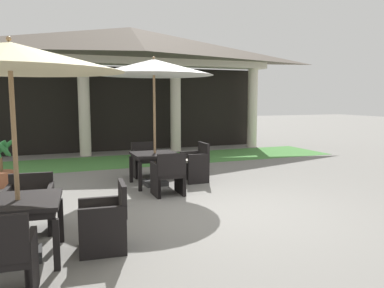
{
  "coord_description": "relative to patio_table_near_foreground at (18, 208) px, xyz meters",
  "views": [
    {
      "loc": [
        -2.81,
        -5.61,
        1.9
      ],
      "look_at": [
        -0.15,
        1.18,
        1.01
      ],
      "focal_mm": 35.2,
      "sensor_mm": 36.0,
      "label": 1
    }
  ],
  "objects": [
    {
      "name": "potted_palm_left_edge",
      "position": [
        -0.59,
        4.2,
        -0.29
      ],
      "size": [
        0.68,
        0.63,
        1.08
      ],
      "color": "#995638",
      "rests_on": "ground"
    },
    {
      "name": "patio_chair_near_foreground_north",
      "position": [
        0.09,
        0.98,
        -0.22
      ],
      "size": [
        0.68,
        0.63,
        0.81
      ],
      "rotation": [
        0.0,
        0.0,
        -3.23
      ],
      "color": "black",
      "rests_on": "ground"
    },
    {
      "name": "patio_table_mid_left",
      "position": [
        2.55,
        3.15,
        -0.01
      ],
      "size": [
        0.96,
        0.96,
        0.7
      ],
      "rotation": [
        0.0,
        0.0,
        -0.01
      ],
      "color": "black",
      "rests_on": "ground"
    },
    {
      "name": "patio_chair_near_foreground_east",
      "position": [
        0.98,
        -0.09,
        -0.23
      ],
      "size": [
        0.62,
        0.59,
        0.85
      ],
      "rotation": [
        0.0,
        0.0,
        1.48
      ],
      "color": "black",
      "rests_on": "ground"
    },
    {
      "name": "patio_table_near_foreground",
      "position": [
        0.0,
        0.0,
        0.0
      ],
      "size": [
        1.02,
        1.02,
        0.72
      ],
      "rotation": [
        0.0,
        0.0,
        -0.09
      ],
      "color": "black",
      "rests_on": "ground"
    },
    {
      "name": "patio_chair_mid_left_south",
      "position": [
        2.54,
        2.18,
        -0.22
      ],
      "size": [
        0.58,
        0.55,
        0.86
      ],
      "rotation": [
        0.0,
        0.0,
        -0.01
      ],
      "color": "black",
      "rests_on": "ground"
    },
    {
      "name": "ground_plane",
      "position": [
        3.14,
        0.89,
        -0.62
      ],
      "size": [
        60.0,
        60.0,
        0.0
      ],
      "primitive_type": "plane",
      "color": "gray"
    },
    {
      "name": "lawn_strip",
      "position": [
        3.14,
        6.52,
        -0.62
      ],
      "size": [
        12.49,
        2.42,
        0.01
      ],
      "primitive_type": "cube",
      "color": "#47843D",
      "rests_on": "ground"
    },
    {
      "name": "patio_umbrella_mid_left",
      "position": [
        2.55,
        3.15,
        1.9
      ],
      "size": [
        2.55,
        2.55,
        2.78
      ],
      "color": "#2D2D2D",
      "rests_on": "ground"
    },
    {
      "name": "patio_chair_mid_left_north",
      "position": [
        2.55,
        4.11,
        -0.22
      ],
      "size": [
        0.57,
        0.5,
        0.82
      ],
      "rotation": [
        0.0,
        0.0,
        -3.15
      ],
      "color": "black",
      "rests_on": "ground"
    },
    {
      "name": "background_pavilion",
      "position": [
        3.14,
        8.19,
        2.73
      ],
      "size": [
        10.69,
        2.82,
        4.26
      ],
      "color": "beige",
      "rests_on": "ground"
    },
    {
      "name": "patio_chair_mid_left_east",
      "position": [
        3.51,
        3.14,
        -0.2
      ],
      "size": [
        0.51,
        0.57,
        0.88
      ],
      "rotation": [
        0.0,
        0.0,
        1.57
      ],
      "color": "black",
      "rests_on": "ground"
    },
    {
      "name": "patio_chair_near_foreground_south",
      "position": [
        -0.09,
        -0.98,
        -0.22
      ],
      "size": [
        0.6,
        0.55,
        0.89
      ],
      "rotation": [
        0.0,
        0.0,
        -0.09
      ],
      "color": "black",
      "rests_on": "ground"
    },
    {
      "name": "patio_umbrella_near_foreground",
      "position": [
        0.0,
        0.0,
        1.72
      ],
      "size": [
        2.54,
        2.54,
        2.58
      ],
      "color": "#2D2D2D",
      "rests_on": "ground"
    }
  ]
}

